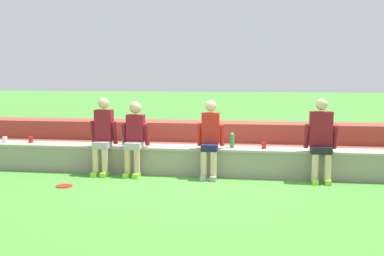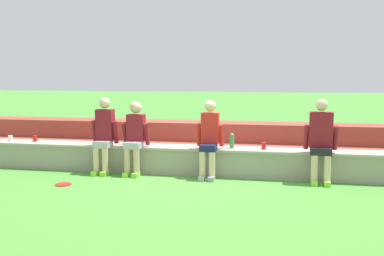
% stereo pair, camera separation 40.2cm
% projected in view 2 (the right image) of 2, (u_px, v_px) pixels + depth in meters
% --- Properties ---
extents(ground_plane, '(80.00, 80.00, 0.00)m').
position_uv_depth(ground_plane, '(196.00, 177.00, 7.89)').
color(ground_plane, '#4C9338').
extents(stone_seating_wall, '(8.32, 0.55, 0.50)m').
position_uv_depth(stone_seating_wall, '(198.00, 159.00, 8.11)').
color(stone_seating_wall, gray).
rests_on(stone_seating_wall, ground).
extents(brick_bleachers, '(11.45, 1.48, 0.79)m').
position_uv_depth(brick_bleachers, '(210.00, 145.00, 9.41)').
color(brick_bleachers, '#9D4637').
rests_on(brick_bleachers, ground).
extents(person_far_left, '(0.49, 0.50, 1.39)m').
position_uv_depth(person_far_left, '(104.00, 134.00, 8.12)').
color(person_far_left, beige).
rests_on(person_far_left, ground).
extents(person_left_of_center, '(0.49, 0.52, 1.33)m').
position_uv_depth(person_left_of_center, '(135.00, 136.00, 8.02)').
color(person_left_of_center, '#DBAD89').
rests_on(person_left_of_center, ground).
extents(person_center, '(0.48, 0.56, 1.36)m').
position_uv_depth(person_center, '(209.00, 137.00, 7.77)').
color(person_center, beige).
rests_on(person_center, ground).
extents(person_right_of_center, '(0.55, 0.47, 1.41)m').
position_uv_depth(person_right_of_center, '(321.00, 139.00, 7.37)').
color(person_right_of_center, beige).
rests_on(person_right_of_center, ground).
extents(water_bottle_mid_right, '(0.08, 0.08, 0.25)m').
position_uv_depth(water_bottle_mid_right, '(125.00, 138.00, 8.39)').
color(water_bottle_mid_right, blue).
rests_on(water_bottle_mid_right, stone_seating_wall).
extents(water_bottle_center_gap, '(0.08, 0.08, 0.27)m').
position_uv_depth(water_bottle_center_gap, '(232.00, 141.00, 7.94)').
color(water_bottle_center_gap, green).
rests_on(water_bottle_center_gap, stone_seating_wall).
extents(plastic_cup_right_end, '(0.08, 0.08, 0.12)m').
position_uv_depth(plastic_cup_right_end, '(264.00, 146.00, 7.82)').
color(plastic_cup_right_end, red).
rests_on(plastic_cup_right_end, stone_seating_wall).
extents(plastic_cup_left_end, '(0.08, 0.08, 0.12)m').
position_uv_depth(plastic_cup_left_end, '(35.00, 138.00, 8.74)').
color(plastic_cup_left_end, red).
rests_on(plastic_cup_left_end, stone_seating_wall).
extents(plastic_cup_middle, '(0.09, 0.09, 0.11)m').
position_uv_depth(plastic_cup_middle, '(10.00, 138.00, 8.83)').
color(plastic_cup_middle, white).
rests_on(plastic_cup_middle, stone_seating_wall).
extents(frisbee, '(0.26, 0.26, 0.02)m').
position_uv_depth(frisbee, '(63.00, 184.00, 7.30)').
color(frisbee, red).
rests_on(frisbee, ground).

